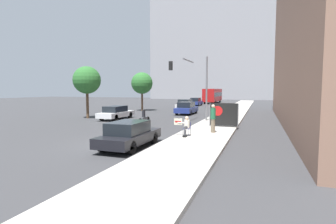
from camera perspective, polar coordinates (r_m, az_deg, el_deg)
name	(u,v)px	position (r m, az deg, el deg)	size (l,w,h in m)	color
ground_plane	(119,144)	(14.58, -10.63, -6.94)	(160.00, 160.00, 0.00)	#38383A
sidewalk_curb	(226,118)	(27.68, 12.48, -1.24)	(3.40, 90.00, 0.16)	#B7B2A8
building_backdrop_far	(232,47)	(89.09, 13.74, 13.62)	(52.00, 12.00, 33.54)	#99999E
seated_protester	(186,126)	(15.88, 3.94, -2.96)	(0.99, 0.77, 1.19)	#474C56
jogger_on_sidewalk	(213,118)	(17.36, 9.78, -1.32)	(0.34, 0.34, 1.84)	#756651
protest_banner	(224,114)	(20.19, 11.99, -0.50)	(2.16, 0.06, 1.80)	slate
traffic_light_pole	(193,77)	(24.37, 5.40, 7.53)	(3.68, 3.45, 5.78)	slate
parked_car_curbside	(129,134)	(13.59, -8.44, -4.83)	(1.78, 4.29, 1.36)	black
car_on_road_nearest	(116,113)	(26.83, -11.24, -0.11)	(1.74, 4.69, 1.35)	white
car_on_road_midblock	(186,108)	(31.84, 4.04, 0.85)	(1.88, 4.48, 1.50)	navy
car_on_road_distant	(185,104)	(39.73, 3.76, 1.65)	(1.87, 4.51, 1.53)	white
car_on_road_far_lane	(196,102)	(49.19, 6.07, 2.22)	(1.70, 4.50, 1.49)	navy
city_bus_on_road	(213,95)	(59.81, 9.73, 3.69)	(2.51, 11.37, 3.18)	red
motorcycle_on_road	(144,118)	(22.52, -5.27, -1.29)	(0.28, 2.20, 1.33)	#565B60
street_tree_near_curb	(87,80)	(28.49, -17.25, 6.61)	(2.84, 2.84, 5.39)	brown
street_tree_midblock	(142,83)	(37.26, -5.68, 6.25)	(3.03, 3.03, 5.42)	brown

